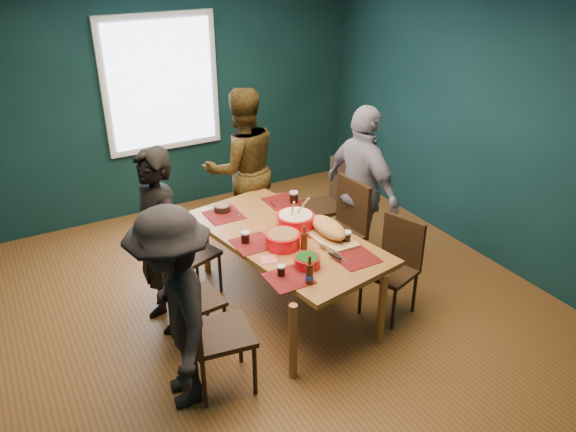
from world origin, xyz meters
name	(u,v)px	position (x,y,z in m)	size (l,w,h in m)	color
room	(244,159)	(0.00, 0.27, 1.37)	(5.01, 5.01, 2.71)	brown
dining_table	(285,242)	(0.22, -0.04, 0.65)	(1.27, 2.04, 0.72)	olive
chair_left_far	(184,249)	(-0.52, 0.51, 0.52)	(0.51, 0.51, 0.90)	black
chair_left_mid	(186,295)	(-0.76, -0.17, 0.50)	(0.42, 0.42, 0.86)	black
chair_left_near	(208,326)	(-0.78, -0.71, 0.57)	(0.50, 0.50, 0.98)	black
chair_right_far	(331,198)	(1.22, 0.74, 0.55)	(0.47, 0.47, 0.94)	black
chair_right_mid	(344,223)	(0.95, 0.11, 0.59)	(0.49, 0.49, 1.01)	black
chair_right_near	(396,260)	(1.04, -0.58, 0.52)	(0.51, 0.51, 0.89)	black
person_far_left	(159,242)	(-0.82, 0.22, 0.81)	(0.59, 0.39, 1.63)	black
person_back	(242,168)	(0.42, 1.24, 0.86)	(0.84, 0.65, 1.72)	black
person_right	(362,191)	(1.21, 0.18, 0.84)	(0.99, 0.41, 1.69)	white
person_near_left	(175,310)	(-1.00, -0.68, 0.77)	(1.00, 0.57, 1.55)	black
bowl_salad	(283,239)	(0.11, -0.20, 0.79)	(0.30, 0.30, 0.12)	red
bowl_dumpling	(296,221)	(0.37, 0.03, 0.80)	(0.34, 0.34, 0.32)	red
bowl_herbs	(307,261)	(0.13, -0.57, 0.77)	(0.21, 0.21, 0.09)	red
cutting_board	(328,229)	(0.54, -0.25, 0.79)	(0.34, 0.71, 0.16)	tan
small_bowl	(222,208)	(-0.06, 0.67, 0.76)	(0.16, 0.16, 0.07)	black
beer_bottle_a	(309,274)	(0.02, -0.79, 0.81)	(0.06, 0.06, 0.24)	#481C0C
beer_bottle_b	(304,240)	(0.24, -0.33, 0.81)	(0.06, 0.06, 0.22)	#481C0C
cola_glass_a	(281,270)	(-0.12, -0.59, 0.77)	(0.06, 0.06, 0.09)	black
cola_glass_b	(347,237)	(0.62, -0.41, 0.78)	(0.08, 0.08, 0.11)	black
cola_glass_c	(294,197)	(0.62, 0.50, 0.79)	(0.08, 0.08, 0.12)	black
cola_glass_d	(245,237)	(-0.14, 0.01, 0.78)	(0.08, 0.08, 0.10)	black
napkin_a	(311,224)	(0.53, 0.03, 0.72)	(0.13, 0.13, 0.00)	#E2605F
napkin_b	(269,259)	(-0.09, -0.33, 0.72)	(0.13, 0.13, 0.00)	#E2605F
napkin_c	(365,261)	(0.58, -0.74, 0.72)	(0.15, 0.15, 0.00)	#E2605F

